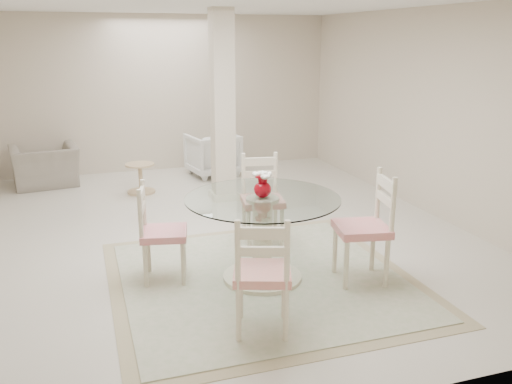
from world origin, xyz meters
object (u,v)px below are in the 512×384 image
object	(u,v)px
dining_chair_north	(261,193)
dining_chair_south	(262,267)
dining_chair_east	(370,219)
red_vase	(263,185)
dining_table	(262,239)
side_table	(141,179)
dining_chair_west	(156,226)
column	(222,108)
armchair_white	(213,154)
recliner_taupe	(45,166)

from	to	relation	value
dining_chair_north	dining_chair_south	size ratio (longest dim) A/B	1.02
dining_chair_east	dining_chair_north	size ratio (longest dim) A/B	1.05
red_vase	dining_chair_east	size ratio (longest dim) A/B	0.21
dining_table	side_table	bearing A→B (deg)	102.33
dining_chair_north	dining_chair_west	xyz separation A→B (m)	(-1.29, -0.65, -0.03)
column	dining_chair_east	world-z (taller)	column
column	dining_table	xyz separation A→B (m)	(-0.35, -2.82, -0.92)
column	red_vase	world-z (taller)	column
red_vase	armchair_white	distance (m)	4.38
dining_chair_east	side_table	xyz separation A→B (m)	(-1.75, 3.86, -0.42)
dining_chair_north	dining_chair_west	size ratio (longest dim) A/B	1.06
dining_chair_north	side_table	size ratio (longest dim) A/B	2.49
dining_chair_north	armchair_white	bearing A→B (deg)	94.83
red_vase	dining_chair_north	xyz separation A→B (m)	(0.32, 0.97, -0.37)
column	armchair_white	size ratio (longest dim) A/B	3.38
dining_table	side_table	xyz separation A→B (m)	(-0.77, 3.54, -0.22)
armchair_white	column	bearing A→B (deg)	71.83
armchair_white	side_table	size ratio (longest dim) A/B	1.74
dining_chair_east	dining_chair_west	xyz separation A→B (m)	(-1.94, 0.64, -0.06)
dining_chair_west	armchair_white	world-z (taller)	dining_chair_west
column	side_table	world-z (taller)	column
dining_chair_west	dining_chair_south	size ratio (longest dim) A/B	0.96
column	recliner_taupe	distance (m)	3.17
side_table	dining_chair_south	bearing A→B (deg)	-84.38
dining_table	armchair_white	size ratio (longest dim) A/B	1.84
recliner_taupe	dining_chair_west	bearing A→B (deg)	98.18
dining_chair_south	armchair_white	xyz separation A→B (m)	(0.88, 5.27, -0.23)
dining_table	dining_chair_south	size ratio (longest dim) A/B	1.31
dining_table	dining_chair_south	xyz separation A→B (m)	(-0.33, -0.97, 0.16)
armchair_white	dining_chair_west	bearing A→B (deg)	58.46
red_vase	recliner_taupe	xyz separation A→B (m)	(-2.18, 4.43, -0.65)
column	dining_chair_east	bearing A→B (deg)	-78.78
red_vase	dining_chair_west	xyz separation A→B (m)	(-0.97, 0.32, -0.41)
dining_chair_north	recliner_taupe	xyz separation A→B (m)	(-2.49, 3.45, -0.28)
dining_table	dining_chair_north	size ratio (longest dim) A/B	1.29
red_vase	column	bearing A→B (deg)	82.86
dining_chair_west	column	bearing A→B (deg)	-16.19
column	armchair_white	xyz separation A→B (m)	(0.20, 1.48, -0.99)
dining_chair_east	dining_chair_west	distance (m)	2.05
red_vase	dining_chair_west	distance (m)	1.10
red_vase	dining_chair_north	world-z (taller)	dining_chair_north
red_vase	dining_chair_east	bearing A→B (deg)	-18.16
dining_chair_west	red_vase	bearing A→B (deg)	-96.59
red_vase	dining_chair_east	xyz separation A→B (m)	(0.98, -0.32, -0.34)
dining_chair_east	side_table	distance (m)	4.26
recliner_taupe	dining_chair_east	bearing A→B (deg)	115.38
red_vase	side_table	xyz separation A→B (m)	(-0.77, 3.54, -0.76)
armchair_white	dining_chair_south	bearing A→B (deg)	69.87
red_vase	dining_chair_south	distance (m)	1.09
dining_chair_east	dining_chair_south	bearing A→B (deg)	-52.96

